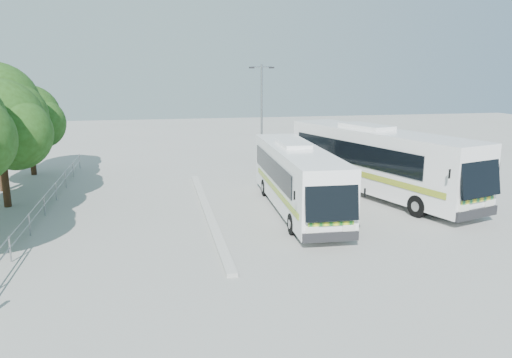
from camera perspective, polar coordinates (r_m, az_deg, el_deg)
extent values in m
plane|color=#989893|center=(23.08, 0.68, -4.89)|extent=(100.00, 100.00, 0.00)
cube|color=#B2B2AD|center=(24.61, -5.56, -3.66)|extent=(0.40, 16.00, 0.15)
cylinder|color=gray|center=(26.75, -22.70, -1.34)|extent=(0.06, 22.00, 0.06)
cylinder|color=gray|center=(26.85, -22.63, -2.17)|extent=(0.06, 22.00, 0.06)
cylinder|color=gray|center=(36.50, -19.72, 1.64)|extent=(0.06, 0.06, 1.00)
cylinder|color=#382314|center=(28.20, -26.76, 0.14)|extent=(0.36, 0.36, 3.04)
sphere|color=#1E3A10|center=(27.11, -25.84, 4.68)|extent=(3.59, 3.59, 3.59)
cylinder|color=#382314|center=(31.99, -27.19, 1.77)|extent=(0.36, 0.36, 3.43)
sphere|color=#1E3A10|center=(30.83, -26.28, 6.35)|extent=(4.06, 4.06, 4.06)
cylinder|color=#382314|center=(36.17, -24.21, 2.61)|extent=(0.36, 0.36, 2.77)
sphere|color=#1E3A10|center=(35.88, -24.57, 6.58)|extent=(4.03, 4.03, 4.03)
sphere|color=#1E3A10|center=(35.26, -23.48, 5.87)|extent=(3.28, 3.28, 3.28)
sphere|color=#1E3A10|center=(36.60, -25.39, 7.39)|extent=(3.02, 3.02, 3.02)
cube|color=white|center=(24.55, 4.71, 0.29)|extent=(2.76, 11.14, 2.81)
cube|color=black|center=(19.27, 8.65, -2.14)|extent=(2.13, 0.51, 1.79)
cube|color=black|center=(24.76, 1.79, 1.25)|extent=(0.41, 8.84, 1.01)
cube|color=black|center=(25.30, 7.00, 1.41)|extent=(0.41, 8.84, 1.01)
cube|color=#0D5C1A|center=(24.16, 2.14, -1.16)|extent=(0.42, 9.58, 0.26)
cylinder|color=black|center=(21.26, 4.22, -5.16)|extent=(0.31, 0.93, 0.92)
cylinder|color=black|center=(21.82, 9.57, -4.84)|extent=(0.31, 0.93, 0.92)
cylinder|color=black|center=(27.61, 1.02, -1.00)|extent=(0.31, 0.93, 0.92)
cylinder|color=black|center=(28.04, 5.22, -0.84)|extent=(0.31, 0.93, 0.92)
cube|color=silver|center=(28.26, 13.75, 2.15)|extent=(6.40, 13.03, 3.26)
cube|color=black|center=(23.94, 24.24, 0.57)|extent=(2.49, 1.20, 2.07)
cube|color=black|center=(27.78, 10.83, 2.95)|extent=(3.13, 9.80, 1.18)
cube|color=black|center=(29.57, 14.89, 3.32)|extent=(3.13, 9.80, 1.18)
cube|color=#0D5F31|center=(27.24, 12.02, 0.54)|extent=(3.37, 10.61, 0.30)
cylinder|color=black|center=(24.86, 18.00, -2.96)|extent=(0.63, 1.12, 1.07)
cylinder|color=black|center=(26.64, 21.57, -2.22)|extent=(0.63, 1.12, 1.07)
cylinder|color=black|center=(30.53, 7.33, 0.35)|extent=(0.63, 1.12, 1.07)
cylinder|color=black|center=(31.99, 10.83, 0.78)|extent=(0.63, 1.12, 1.07)
cylinder|color=gray|center=(33.28, 0.65, 6.79)|extent=(0.17, 0.17, 7.20)
cylinder|color=gray|center=(33.12, 0.67, 12.69)|extent=(1.41, 0.42, 0.07)
cube|color=black|center=(32.80, -0.49, 12.62)|extent=(0.35, 0.23, 0.11)
cube|color=black|center=(33.44, 1.80, 12.61)|extent=(0.35, 0.23, 0.11)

